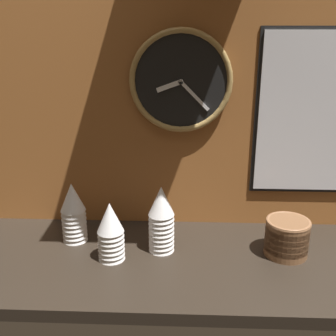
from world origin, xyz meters
name	(u,v)px	position (x,y,z in m)	size (l,w,h in m)	color
ground_plane	(200,263)	(0.00, 0.00, -0.02)	(1.60, 0.56, 0.04)	black
wall_tiled_back	(202,82)	(0.00, 0.27, 0.53)	(1.60, 0.03, 1.05)	#A3602D
cup_stack_left	(73,212)	(-0.43, 0.10, 0.11)	(0.09, 0.09, 0.21)	white
cup_stack_center_left	(111,231)	(-0.28, -0.02, 0.10)	(0.09, 0.09, 0.20)	white
cup_stack_center	(161,219)	(-0.13, 0.04, 0.11)	(0.09, 0.09, 0.23)	white
bowl_stack_right	(287,236)	(0.28, 0.03, 0.06)	(0.14, 0.14, 0.12)	brown
wall_clock	(181,81)	(-0.07, 0.23, 0.53)	(0.35, 0.03, 0.35)	black
menu_board	(313,114)	(0.38, 0.24, 0.42)	(0.39, 0.01, 0.57)	black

